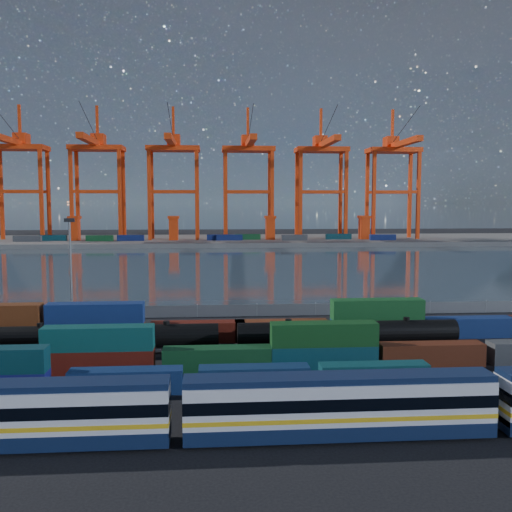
{
  "coord_description": "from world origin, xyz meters",
  "views": [
    {
      "loc": [
        -7.56,
        -66.38,
        18.96
      ],
      "look_at": [
        0.0,
        30.0,
        10.0
      ],
      "focal_mm": 40.0,
      "sensor_mm": 36.0,
      "label": 1
    }
  ],
  "objects": [
    {
      "name": "yard_light_mast",
      "position": [
        -30.0,
        26.0,
        9.3
      ],
      "size": [
        1.6,
        0.4,
        16.6
      ],
      "color": "slate",
      "rests_on": "ground"
    },
    {
      "name": "gantry_cranes",
      "position": [
        -7.5,
        203.3,
        39.2
      ],
      "size": [
        199.6,
        47.23,
        63.96
      ],
      "color": "red",
      "rests_on": "ground"
    },
    {
      "name": "passenger_train",
      "position": [
        2.61,
        -22.59,
        2.66
      ],
      "size": [
        76.97,
        3.08,
        5.29
      ],
      "color": "silver",
      "rests_on": "ground"
    },
    {
      "name": "harbor_water",
      "position": [
        0.0,
        105.0,
        0.01
      ],
      "size": [
        700.0,
        700.0,
        0.0
      ],
      "primitive_type": "plane",
      "color": "#324049",
      "rests_on": "ground"
    },
    {
      "name": "distant_mountains",
      "position": [
        63.02,
        1600.0,
        220.29
      ],
      "size": [
        2470.0,
        1100.0,
        520.0
      ],
      "color": "#1E2630",
      "rests_on": "ground"
    },
    {
      "name": "quay_containers",
      "position": [
        -11.0,
        195.46,
        3.3
      ],
      "size": [
        172.58,
        10.99,
        2.6
      ],
      "color": "navy",
      "rests_on": "far_quay"
    },
    {
      "name": "far_quay",
      "position": [
        0.0,
        210.0,
        1.0
      ],
      "size": [
        700.0,
        70.0,
        2.0
      ],
      "primitive_type": "cube",
      "color": "#514F4C",
      "rests_on": "ground"
    },
    {
      "name": "ground",
      "position": [
        0.0,
        0.0,
        0.0
      ],
      "size": [
        700.0,
        700.0,
        0.0
      ],
      "primitive_type": "plane",
      "color": "black",
      "rests_on": "ground"
    },
    {
      "name": "container_row_north",
      "position": [
        -11.52,
        10.8,
        1.99
      ],
      "size": [
        142.27,
        2.62,
        5.58
      ],
      "color": "navy",
      "rests_on": "ground"
    },
    {
      "name": "container_row_mid",
      "position": [
        2.87,
        -2.77,
        1.81
      ],
      "size": [
        116.29,
        2.49,
        5.31
      ],
      "color": "navy",
      "rests_on": "ground"
    },
    {
      "name": "waterfront_fence",
      "position": [
        -0.0,
        28.0,
        1.0
      ],
      "size": [
        160.12,
        0.12,
        2.2
      ],
      "color": "#595B5E",
      "rests_on": "ground"
    },
    {
      "name": "container_row_south",
      "position": [
        -12.97,
        -9.88,
        1.63
      ],
      "size": [
        139.64,
        2.29,
        4.88
      ],
      "color": "#3F4144",
      "rests_on": "ground"
    },
    {
      "name": "straddle_carriers",
      "position": [
        -2.5,
        200.0,
        7.82
      ],
      "size": [
        140.0,
        7.0,
        11.1
      ],
      "color": "red",
      "rests_on": "far_quay"
    },
    {
      "name": "tanker_string",
      "position": [
        -28.8,
        4.9,
        2.09
      ],
      "size": [
        106.59,
        2.92,
        4.18
      ],
      "color": "black",
      "rests_on": "ground"
    }
  ]
}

